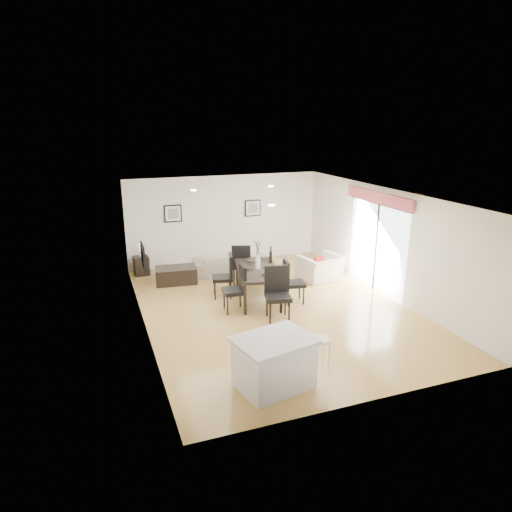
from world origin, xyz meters
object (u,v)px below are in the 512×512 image
object	(u,v)px
dining_chair_wnear	(238,286)
dining_chair_wfar	(226,273)
dining_table	(258,272)
dining_chair_enear	(291,279)
dining_chair_efar	(275,267)
dining_chair_foot	(241,262)
armchair	(320,268)
sofa	(231,263)
kitchen_island	(274,362)
bar_stool	(321,344)
side_table	(141,266)
coffee_table	(176,275)
dining_chair_head	(277,290)

from	to	relation	value
dining_chair_wnear	dining_chair_wfar	world-z (taller)	same
dining_table	dining_chair_enear	distance (m)	0.83
dining_chair_efar	dining_chair_foot	size ratio (longest dim) A/B	0.99
armchair	dining_chair_efar	world-z (taller)	dining_chair_efar
sofa	dining_chair_foot	size ratio (longest dim) A/B	1.93
dining_chair_efar	kitchen_island	distance (m)	4.59
dining_chair_efar	sofa	bearing A→B (deg)	44.87
bar_stool	dining_chair_wnear	bearing A→B (deg)	97.72
dining_chair_efar	dining_chair_foot	xyz separation A→B (m)	(-0.71, 0.67, 0.01)
sofa	side_table	xyz separation A→B (m)	(-2.47, 0.77, -0.05)
dining_chair_wfar	coffee_table	world-z (taller)	dining_chair_wfar
sofa	dining_chair_enear	xyz separation A→B (m)	(0.69, -2.64, 0.29)
coffee_table	armchair	bearing A→B (deg)	-10.91
armchair	side_table	xyz separation A→B (m)	(-4.61, 2.21, -0.08)
sofa	armchair	distance (m)	2.58
dining_chair_enear	dining_chair_head	size ratio (longest dim) A/B	0.90
dining_table	side_table	bearing A→B (deg)	142.45
dining_table	dining_chair_wnear	bearing A→B (deg)	-131.70
side_table	coffee_table	bearing A→B (deg)	-52.21
dining_chair_enear	side_table	world-z (taller)	dining_chair_enear
dining_table	dining_chair_efar	size ratio (longest dim) A/B	1.88
dining_chair_head	coffee_table	size ratio (longest dim) A/B	1.09
armchair	kitchen_island	xyz separation A→B (m)	(-3.23, -4.45, 0.09)
sofa	dining_chair_wnear	xyz separation A→B (m)	(-0.66, -2.66, 0.30)
dining_chair_head	coffee_table	world-z (taller)	dining_chair_head
dining_chair_wnear	dining_chair_enear	bearing A→B (deg)	95.82
armchair	dining_chair_wfar	distance (m)	2.83
kitchen_island	bar_stool	world-z (taller)	kitchen_island
sofa	bar_stool	xyz separation A→B (m)	(-0.22, -5.89, 0.31)
armchair	bar_stool	size ratio (longest dim) A/B	1.51
dining_chair_wfar	kitchen_island	size ratio (longest dim) A/B	0.78
dining_chair_head	dining_chair_wnear	bearing A→B (deg)	147.02
armchair	dining_chair_head	xyz separation A→B (m)	(-2.11, -1.92, 0.31)
dining_table	dining_chair_wnear	world-z (taller)	dining_chair_wnear
armchair	dining_chair_foot	distance (m)	2.22
sofa	dining_chair_foot	bearing A→B (deg)	97.25
side_table	armchair	bearing A→B (deg)	-25.61
armchair	bar_stool	xyz separation A→B (m)	(-2.37, -4.45, 0.27)
coffee_table	kitchen_island	xyz separation A→B (m)	(0.57, -5.62, 0.22)
dining_table	coffee_table	size ratio (longest dim) A/B	1.89
sofa	dining_chair_wnear	distance (m)	2.76
coffee_table	bar_stool	world-z (taller)	bar_stool
armchair	bar_stool	bearing A→B (deg)	51.17
dining_chair_enear	dining_chair_efar	bearing A→B (deg)	10.07
dining_chair_efar	dining_table	bearing A→B (deg)	149.40
dining_chair_wnear	dining_chair_enear	xyz separation A→B (m)	(1.35, 0.02, -0.02)
dining_chair_enear	dining_chair_efar	world-z (taller)	dining_chair_efar
armchair	dining_table	distance (m)	2.28
armchair	kitchen_island	size ratio (longest dim) A/B	0.77
coffee_table	dining_chair_enear	bearing A→B (deg)	-39.02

